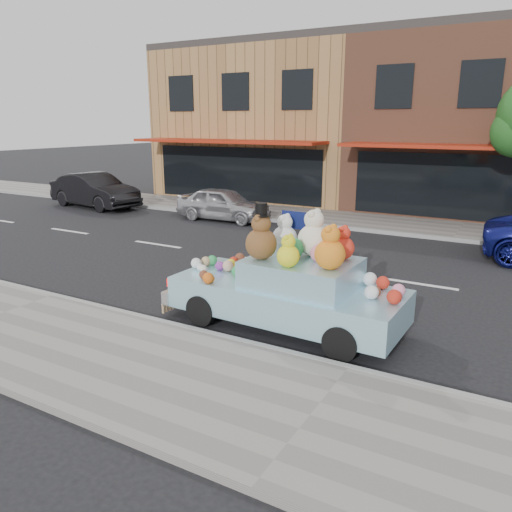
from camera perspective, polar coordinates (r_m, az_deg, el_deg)
The scene contains 10 objects.
ground at distance 12.51m, azimuth 18.11°, elevation -3.06°, with size 120.00×120.00×0.00m, color black.
near_sidewalk at distance 6.76m, azimuth 6.17°, elevation -18.02°, with size 60.00×3.00×0.12m, color gray.
far_sidewalk at distance 18.73m, azimuth 22.21°, elevation 2.67°, with size 60.00×3.00×0.12m, color gray.
near_kerb at distance 7.98m, azimuth 10.57°, elevation -12.64°, with size 60.00×0.12×0.13m, color gray.
far_kerb at distance 17.27m, azimuth 21.53°, elevation 1.77°, with size 60.00×0.12×0.13m, color gray.
storefront_left at distance 26.64m, azimuth 2.33°, elevation 14.92°, with size 10.00×9.80×7.30m.
storefront_mid at distance 23.81m, azimuth 24.94°, elevation 13.55°, with size 10.00×9.80×7.30m.
car_silver at distance 19.53m, azimuth -3.78°, elevation 5.96°, with size 1.50×3.74×1.27m, color #B6B6BC.
car_dark at distance 23.58m, azimuth -17.97°, elevation 7.15°, with size 1.61×4.61×1.52m, color black.
art_car at distance 9.24m, azimuth 3.82°, elevation -3.37°, with size 4.54×1.90×2.37m.
Camera 1 is at (2.16, -11.74, 3.75)m, focal length 35.00 mm.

